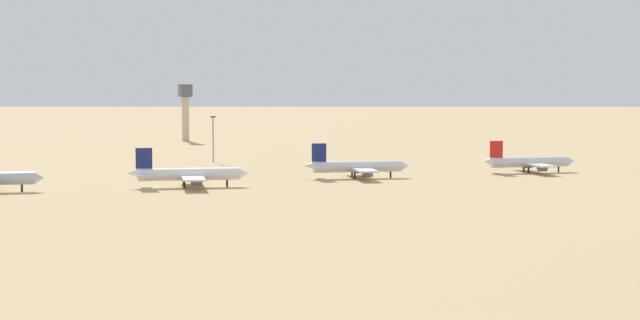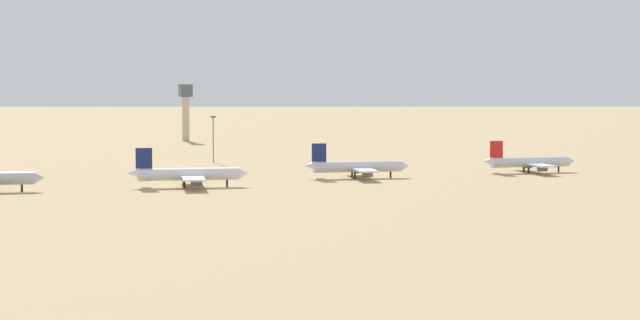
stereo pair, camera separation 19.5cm
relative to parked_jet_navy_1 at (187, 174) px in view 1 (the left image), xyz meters
name	(u,v)px [view 1 (the left image)]	position (x,y,z in m)	size (l,w,h in m)	color
ground	(377,180)	(56.69, 0.51, -3.59)	(4000.00, 4000.00, 0.00)	tan
ridge_east	(192,38)	(282.02, 1034.31, 61.17)	(284.65, 200.15, 129.52)	slate
ridge_far_east	(464,60)	(609.56, 995.55, 36.89)	(258.92, 221.81, 80.96)	gray
parked_jet_navy_1	(187,174)	(0.00, 0.00, 0.00)	(32.97, 28.23, 10.96)	white
parked_jet_navy_2	(356,167)	(53.67, 8.43, -0.16)	(31.60, 27.00, 10.48)	silver
parked_jet_red_3	(529,162)	(111.07, 6.61, -0.28)	(30.60, 25.96, 10.11)	silver
control_tower	(185,107)	(53.36, 202.92, 11.55)	(5.20, 5.20, 25.09)	#C6B793
light_pole_mid	(213,136)	(31.22, 82.61, 5.58)	(1.80, 0.50, 15.92)	#59595E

